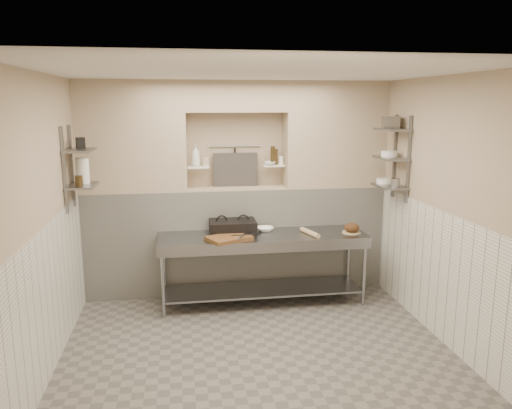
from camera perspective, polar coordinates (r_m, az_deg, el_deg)
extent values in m
cube|color=#6A645E|center=(5.45, 0.09, -16.54)|extent=(4.00, 3.90, 0.10)
cube|color=silver|center=(4.83, 0.10, 15.49)|extent=(4.00, 3.90, 0.10)
cube|color=tan|center=(5.06, -23.54, -2.20)|extent=(0.10, 3.90, 2.80)
cube|color=tan|center=(5.63, 21.18, -0.71)|extent=(0.10, 3.90, 2.80)
cube|color=tan|center=(6.89, -2.49, 2.17)|extent=(4.00, 0.10, 2.80)
cube|color=tan|center=(3.07, 5.98, -9.87)|extent=(4.00, 0.10, 2.80)
cube|color=white|center=(6.80, -2.20, -4.00)|extent=(4.00, 0.40, 1.40)
cube|color=tan|center=(6.64, -2.25, 1.91)|extent=(1.30, 0.40, 0.02)
cube|color=tan|center=(6.55, -14.00, 7.53)|extent=(1.35, 0.40, 1.40)
cube|color=tan|center=(6.84, 8.91, 7.89)|extent=(1.35, 0.40, 1.40)
cube|color=tan|center=(6.55, -2.33, 12.23)|extent=(1.30, 0.40, 0.40)
cube|color=white|center=(5.24, -22.28, -9.65)|extent=(0.02, 3.90, 1.40)
cube|color=white|center=(5.78, 20.16, -7.53)|extent=(0.02, 3.90, 1.40)
cube|color=white|center=(6.56, -6.62, 4.29)|extent=(0.28, 0.16, 0.02)
cube|color=white|center=(6.68, 2.01, 4.48)|extent=(0.28, 0.16, 0.02)
cylinder|color=gray|center=(6.74, -2.45, 6.68)|extent=(0.70, 0.02, 0.02)
cylinder|color=black|center=(6.74, -2.42, 5.23)|extent=(0.02, 0.02, 0.30)
cube|color=#383330|center=(6.71, -2.36, 3.99)|extent=(0.60, 0.08, 0.45)
cube|color=slate|center=(6.17, -20.29, 4.14)|extent=(0.03, 0.03, 0.95)
cube|color=slate|center=(5.78, -21.06, 3.64)|extent=(0.03, 0.03, 0.95)
cube|color=slate|center=(5.98, -19.26, 2.05)|extent=(0.30, 0.50, 0.02)
cube|color=slate|center=(5.93, -19.52, 5.87)|extent=(0.30, 0.50, 0.03)
cube|color=slate|center=(6.63, 15.54, 5.32)|extent=(0.03, 0.03, 1.05)
cube|color=slate|center=(6.27, 17.03, 4.91)|extent=(0.03, 0.03, 1.05)
cube|color=slate|center=(6.44, 15.00, 2.04)|extent=(0.30, 0.50, 0.02)
cube|color=slate|center=(6.39, 15.16, 5.13)|extent=(0.30, 0.50, 0.02)
cube|color=slate|center=(6.36, 15.33, 8.26)|extent=(0.30, 0.50, 0.03)
cube|color=gray|center=(6.26, 0.77, -3.64)|extent=(2.60, 0.70, 0.04)
cube|color=gray|center=(6.48, 0.75, -9.63)|extent=(2.45, 0.60, 0.03)
cube|color=gray|center=(5.96, 1.30, -5.02)|extent=(2.60, 0.02, 0.12)
cylinder|color=gray|center=(6.04, -10.59, -8.89)|extent=(0.04, 0.04, 0.86)
cylinder|color=gray|center=(6.59, -10.45, -7.14)|extent=(0.04, 0.04, 0.86)
cylinder|color=gray|center=(6.44, 12.24, -7.65)|extent=(0.04, 0.04, 0.86)
cylinder|color=gray|center=(6.96, 10.53, -6.14)|extent=(0.04, 0.04, 0.86)
cube|color=black|center=(6.35, -2.69, -2.75)|extent=(0.59, 0.43, 0.11)
cube|color=black|center=(6.33, -2.70, -2.06)|extent=(0.59, 0.43, 0.05)
cube|color=brown|center=(6.02, -3.12, -3.87)|extent=(0.60, 0.53, 0.04)
cube|color=gray|center=(6.05, -1.58, -3.52)|extent=(0.27, 0.06, 0.01)
cylinder|color=gray|center=(5.99, -1.51, -3.56)|extent=(0.15, 0.26, 0.03)
imported|color=white|center=(6.42, 1.07, -2.83)|extent=(0.23, 0.23, 0.05)
cylinder|color=tan|center=(6.27, 6.18, -3.21)|extent=(0.17, 0.40, 0.06)
cylinder|color=tan|center=(6.45, 10.85, -3.14)|extent=(0.23, 0.23, 0.01)
ellipsoid|color=#4C2D19|center=(6.44, 10.88, -2.59)|extent=(0.19, 0.19, 0.11)
imported|color=white|center=(6.51, -6.90, 5.58)|extent=(0.12, 0.12, 0.28)
cube|color=tan|center=(6.56, -5.76, 4.91)|extent=(0.08, 0.08, 0.11)
imported|color=white|center=(6.62, 1.58, 4.74)|extent=(0.19, 0.19, 0.05)
cylinder|color=black|center=(6.68, 2.26, 5.48)|extent=(0.06, 0.06, 0.21)
cylinder|color=black|center=(6.67, 1.93, 5.64)|extent=(0.06, 0.06, 0.24)
cylinder|color=white|center=(6.70, 2.90, 5.08)|extent=(0.06, 0.06, 0.11)
cylinder|color=white|center=(6.05, -19.20, 3.68)|extent=(0.15, 0.15, 0.29)
cylinder|color=black|center=(5.82, -19.57, 2.54)|extent=(0.08, 0.08, 0.13)
cube|color=black|center=(6.00, -19.43, 6.66)|extent=(0.12, 0.12, 0.13)
cylinder|color=white|center=(6.57, 14.48, 2.63)|extent=(0.20, 0.20, 0.06)
cylinder|color=gray|center=(6.28, 15.61, 2.40)|extent=(0.11, 0.11, 0.11)
cylinder|color=white|center=(6.44, 14.96, 5.63)|extent=(0.20, 0.20, 0.07)
cube|color=gray|center=(6.42, 15.13, 9.06)|extent=(0.24, 0.27, 0.15)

